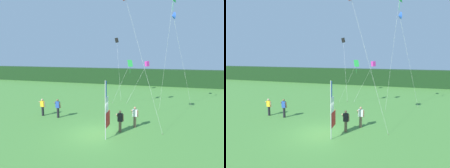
{
  "view_description": "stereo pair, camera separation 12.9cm",
  "coord_description": "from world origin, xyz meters",
  "views": [
    {
      "loc": [
        4.87,
        -12.73,
        5.71
      ],
      "look_at": [
        0.16,
        3.75,
        3.13
      ],
      "focal_mm": 31.47,
      "sensor_mm": 36.0,
      "label": 1
    },
    {
      "loc": [
        5.0,
        -12.69,
        5.71
      ],
      "look_at": [
        0.16,
        3.75,
        3.13
      ],
      "focal_mm": 31.47,
      "sensor_mm": 36.0,
      "label": 2
    }
  ],
  "objects": [
    {
      "name": "ground_plane",
      "position": [
        0.0,
        0.0,
        0.0
      ],
      "size": [
        120.0,
        120.0,
        0.0
      ],
      "primitive_type": "plane",
      "color": "#478438"
    },
    {
      "name": "distant_treeline",
      "position": [
        0.0,
        24.34,
        1.5
      ],
      "size": [
        80.0,
        2.4,
        2.99
      ],
      "primitive_type": "cube",
      "color": "#193819",
      "rests_on": "ground"
    },
    {
      "name": "banner_flag",
      "position": [
        0.98,
        -0.42,
        1.94
      ],
      "size": [
        0.06,
        1.03,
        4.04
      ],
      "color": "#B7B7BC",
      "rests_on": "ground"
    },
    {
      "name": "person_near_banner",
      "position": [
        -4.62,
        2.54,
        0.92
      ],
      "size": [
        0.55,
        0.48,
        1.72
      ],
      "color": "black",
      "rests_on": "ground"
    },
    {
      "name": "person_mid_field",
      "position": [
        -6.32,
        2.67,
        0.87
      ],
      "size": [
        0.55,
        0.48,
        1.63
      ],
      "color": "black",
      "rests_on": "ground"
    },
    {
      "name": "person_far_left",
      "position": [
        1.61,
        0.84,
        0.88
      ],
      "size": [
        0.55,
        0.48,
        1.65
      ],
      "color": "brown",
      "rests_on": "ground"
    },
    {
      "name": "person_far_right",
      "position": [
        2.51,
        2.06,
        0.89
      ],
      "size": [
        0.55,
        0.48,
        1.67
      ],
      "color": "brown",
      "rests_on": "ground"
    },
    {
      "name": "kite_black_box_0",
      "position": [
        -2.01,
        13.65,
        7.58
      ],
      "size": [
        1.81,
        3.82,
        7.97
      ],
      "color": "brown",
      "rests_on": "ground"
    },
    {
      "name": "kite_blue_delta_1",
      "position": [
        5.16,
        8.76,
        9.53
      ],
      "size": [
        2.64,
        1.46,
        9.95
      ],
      "color": "brown",
      "rests_on": "ground"
    },
    {
      "name": "kite_green_diamond_3",
      "position": [
        5.02,
        6.44,
        10.22
      ],
      "size": [
        1.19,
        1.29,
        11.3
      ],
      "color": "brown",
      "rests_on": "ground"
    },
    {
      "name": "kite_magenta_box_4",
      "position": [
        2.55,
        9.69,
        4.65
      ],
      "size": [
        2.54,
        0.56,
        4.97
      ],
      "color": "brown",
      "rests_on": "ground"
    },
    {
      "name": "kite_green_diamond_5",
      "position": [
        0.7,
        8.82,
        4.5
      ],
      "size": [
        2.47,
        0.66,
        5.11
      ],
      "color": "brown",
      "rests_on": "ground"
    }
  ]
}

